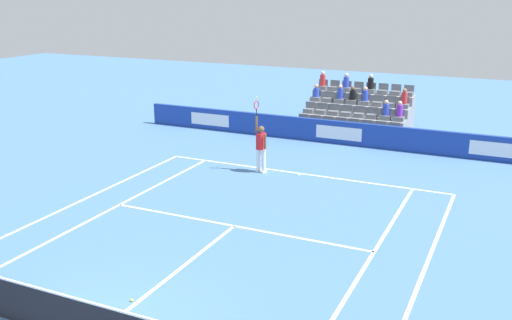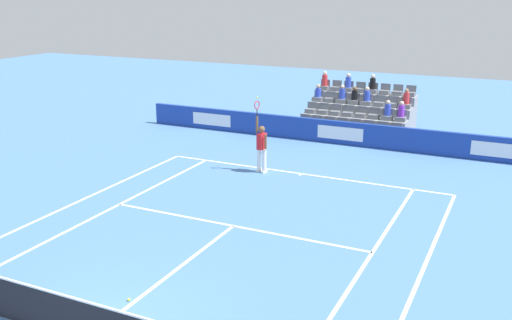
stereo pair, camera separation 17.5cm
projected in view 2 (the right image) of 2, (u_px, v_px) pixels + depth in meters
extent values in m
cube|color=white|center=(301.00, 174.00, 21.60)|extent=(10.97, 0.10, 0.01)
cube|color=white|center=(233.00, 226.00, 16.84)|extent=(8.23, 0.10, 0.01)
cube|color=white|center=(172.00, 273.00, 14.07)|extent=(0.10, 6.40, 0.01)
cube|color=white|center=(110.00, 209.00, 18.15)|extent=(0.10, 11.89, 0.01)
cube|color=white|center=(368.00, 259.00, 14.76)|extent=(0.10, 11.89, 0.01)
cube|color=white|center=(77.00, 202.00, 18.71)|extent=(0.10, 11.89, 0.01)
cube|color=white|center=(423.00, 270.00, 14.19)|extent=(0.10, 11.89, 0.01)
cube|color=white|center=(300.00, 174.00, 21.51)|extent=(0.10, 0.20, 0.01)
cube|color=#193899|center=(341.00, 133.00, 25.60)|extent=(19.53, 0.20, 1.03)
cube|color=white|center=(499.00, 150.00, 22.83)|extent=(2.08, 0.01, 0.58)
cube|color=white|center=(340.00, 133.00, 25.51)|extent=(2.08, 0.01, 0.58)
cube|color=white|center=(212.00, 120.00, 28.19)|extent=(2.08, 0.01, 0.58)
cube|color=white|center=(78.00, 299.00, 11.04)|extent=(11.77, 0.04, 0.04)
cylinder|color=white|center=(264.00, 161.00, 21.61)|extent=(0.16, 0.16, 0.90)
cylinder|color=white|center=(259.00, 160.00, 21.75)|extent=(0.16, 0.16, 0.90)
cube|color=white|center=(264.00, 172.00, 21.72)|extent=(0.17, 0.28, 0.08)
cube|color=white|center=(259.00, 170.00, 21.86)|extent=(0.17, 0.28, 0.08)
cube|color=red|center=(262.00, 141.00, 21.46)|extent=(0.29, 0.40, 0.60)
sphere|color=brown|center=(262.00, 129.00, 21.33)|extent=(0.24, 0.24, 0.24)
cylinder|color=brown|center=(257.00, 124.00, 21.42)|extent=(0.09, 0.09, 0.62)
cylinder|color=brown|center=(266.00, 142.00, 21.29)|extent=(0.09, 0.09, 0.56)
cylinder|color=black|center=(257.00, 112.00, 21.29)|extent=(0.04, 0.04, 0.28)
torus|color=red|center=(257.00, 105.00, 21.21)|extent=(0.09, 0.31, 0.31)
sphere|color=#D1E533|center=(257.00, 97.00, 21.13)|extent=(0.07, 0.07, 0.07)
cube|color=gray|center=(348.00, 134.00, 26.62)|extent=(4.96, 0.95, 0.42)
cube|color=slate|center=(395.00, 132.00, 25.64)|extent=(0.48, 0.44, 0.20)
cube|color=slate|center=(397.00, 126.00, 25.74)|extent=(0.48, 0.04, 0.30)
cube|color=slate|center=(381.00, 131.00, 25.89)|extent=(0.48, 0.44, 0.20)
cube|color=slate|center=(383.00, 125.00, 26.00)|extent=(0.48, 0.04, 0.30)
cube|color=slate|center=(368.00, 130.00, 26.15)|extent=(0.48, 0.44, 0.20)
cube|color=slate|center=(369.00, 123.00, 26.25)|extent=(0.48, 0.04, 0.30)
cube|color=slate|center=(354.00, 128.00, 26.40)|extent=(0.48, 0.44, 0.20)
cube|color=slate|center=(356.00, 122.00, 26.51)|extent=(0.48, 0.04, 0.30)
cube|color=slate|center=(341.00, 127.00, 26.66)|extent=(0.48, 0.44, 0.20)
cube|color=slate|center=(343.00, 121.00, 26.76)|extent=(0.48, 0.04, 0.30)
cube|color=slate|center=(329.00, 126.00, 26.91)|extent=(0.48, 0.44, 0.20)
cube|color=slate|center=(330.00, 119.00, 27.02)|extent=(0.48, 0.04, 0.30)
cube|color=slate|center=(316.00, 124.00, 27.17)|extent=(0.48, 0.44, 0.20)
cube|color=slate|center=(318.00, 118.00, 27.27)|extent=(0.48, 0.04, 0.30)
cube|color=slate|center=(304.00, 123.00, 27.43)|extent=(0.48, 0.44, 0.20)
cube|color=slate|center=(305.00, 117.00, 27.53)|extent=(0.48, 0.04, 0.30)
cube|color=gray|center=(354.00, 125.00, 27.38)|extent=(4.96, 0.95, 0.84)
cube|color=slate|center=(400.00, 119.00, 26.34)|extent=(0.48, 0.44, 0.20)
cube|color=slate|center=(402.00, 113.00, 26.44)|extent=(0.48, 0.04, 0.30)
cube|color=slate|center=(387.00, 118.00, 26.60)|extent=(0.48, 0.44, 0.20)
cube|color=slate|center=(388.00, 112.00, 26.70)|extent=(0.48, 0.04, 0.30)
cube|color=slate|center=(374.00, 116.00, 26.85)|extent=(0.48, 0.44, 0.20)
cube|color=slate|center=(375.00, 110.00, 26.95)|extent=(0.48, 0.04, 0.30)
cube|color=slate|center=(361.00, 115.00, 27.11)|extent=(0.48, 0.44, 0.20)
cube|color=slate|center=(362.00, 109.00, 27.21)|extent=(0.48, 0.04, 0.30)
cube|color=slate|center=(348.00, 114.00, 27.36)|extent=(0.48, 0.44, 0.20)
cube|color=slate|center=(349.00, 108.00, 27.46)|extent=(0.48, 0.04, 0.30)
cube|color=slate|center=(335.00, 113.00, 27.62)|extent=(0.48, 0.44, 0.20)
cube|color=slate|center=(337.00, 107.00, 27.72)|extent=(0.48, 0.04, 0.30)
cube|color=slate|center=(323.00, 112.00, 27.87)|extent=(0.48, 0.44, 0.20)
cube|color=slate|center=(324.00, 106.00, 27.98)|extent=(0.48, 0.04, 0.30)
cube|color=slate|center=(311.00, 111.00, 28.13)|extent=(0.48, 0.44, 0.20)
cube|color=slate|center=(312.00, 105.00, 28.23)|extent=(0.48, 0.04, 0.30)
cube|color=gray|center=(359.00, 117.00, 28.15)|extent=(4.96, 0.95, 1.26)
cube|color=slate|center=(405.00, 106.00, 27.04)|extent=(0.48, 0.44, 0.20)
cube|color=slate|center=(407.00, 100.00, 27.15)|extent=(0.48, 0.04, 0.30)
cube|color=slate|center=(392.00, 105.00, 27.30)|extent=(0.48, 0.44, 0.20)
cube|color=slate|center=(393.00, 99.00, 27.40)|extent=(0.48, 0.04, 0.30)
cube|color=slate|center=(379.00, 104.00, 27.56)|extent=(0.48, 0.44, 0.20)
cube|color=slate|center=(380.00, 98.00, 27.66)|extent=(0.48, 0.04, 0.30)
cube|color=slate|center=(366.00, 103.00, 27.81)|extent=(0.48, 0.44, 0.20)
cube|color=slate|center=(368.00, 97.00, 27.91)|extent=(0.48, 0.04, 0.30)
cube|color=slate|center=(354.00, 102.00, 28.07)|extent=(0.48, 0.44, 0.20)
cube|color=slate|center=(355.00, 96.00, 28.17)|extent=(0.48, 0.04, 0.30)
cube|color=slate|center=(342.00, 101.00, 28.32)|extent=(0.48, 0.44, 0.20)
cube|color=slate|center=(343.00, 95.00, 28.42)|extent=(0.48, 0.04, 0.30)
cube|color=slate|center=(329.00, 100.00, 28.58)|extent=(0.48, 0.44, 0.20)
cube|color=slate|center=(331.00, 94.00, 28.68)|extent=(0.48, 0.04, 0.30)
cube|color=slate|center=(318.00, 99.00, 28.83)|extent=(0.48, 0.44, 0.20)
cube|color=slate|center=(319.00, 93.00, 28.93)|extent=(0.48, 0.04, 0.30)
cube|color=gray|center=(365.00, 109.00, 28.91)|extent=(4.96, 0.95, 1.68)
cube|color=slate|center=(410.00, 94.00, 27.75)|extent=(0.48, 0.44, 0.20)
cube|color=slate|center=(411.00, 88.00, 27.85)|extent=(0.48, 0.04, 0.30)
cube|color=slate|center=(397.00, 93.00, 28.00)|extent=(0.48, 0.44, 0.20)
cube|color=slate|center=(398.00, 87.00, 28.10)|extent=(0.48, 0.04, 0.30)
cube|color=slate|center=(384.00, 92.00, 28.26)|extent=(0.48, 0.44, 0.20)
cube|color=slate|center=(386.00, 87.00, 28.36)|extent=(0.48, 0.04, 0.30)
cube|color=slate|center=(372.00, 91.00, 28.51)|extent=(0.48, 0.44, 0.20)
cube|color=slate|center=(373.00, 86.00, 28.62)|extent=(0.48, 0.04, 0.30)
cube|color=slate|center=(360.00, 90.00, 28.77)|extent=(0.48, 0.44, 0.20)
cube|color=slate|center=(361.00, 85.00, 28.87)|extent=(0.48, 0.04, 0.30)
cube|color=slate|center=(348.00, 89.00, 29.02)|extent=(0.48, 0.44, 0.20)
cube|color=slate|center=(349.00, 84.00, 29.13)|extent=(0.48, 0.04, 0.30)
cube|color=slate|center=(336.00, 89.00, 29.28)|extent=(0.48, 0.44, 0.20)
cube|color=slate|center=(337.00, 83.00, 29.38)|extent=(0.48, 0.04, 0.30)
cube|color=slate|center=(324.00, 88.00, 29.54)|extent=(0.48, 0.44, 0.20)
cube|color=slate|center=(326.00, 82.00, 29.64)|extent=(0.48, 0.04, 0.30)
cylinder|color=red|center=(406.00, 98.00, 26.98)|extent=(0.28, 0.28, 0.52)
sphere|color=#9E7251|center=(407.00, 91.00, 26.88)|extent=(0.20, 0.20, 0.20)
cylinder|color=red|center=(325.00, 80.00, 29.47)|extent=(0.28, 0.28, 0.55)
sphere|color=beige|center=(325.00, 73.00, 29.37)|extent=(0.20, 0.20, 0.20)
cylinder|color=blue|center=(388.00, 110.00, 26.54)|extent=(0.28, 0.28, 0.51)
sphere|color=beige|center=(388.00, 102.00, 26.44)|extent=(0.20, 0.20, 0.20)
cylinder|color=black|center=(354.00, 95.00, 28.02)|extent=(0.28, 0.28, 0.44)
sphere|color=brown|center=(355.00, 89.00, 27.93)|extent=(0.20, 0.20, 0.20)
cylinder|color=blue|center=(342.00, 94.00, 28.27)|extent=(0.28, 0.28, 0.49)
sphere|color=beige|center=(342.00, 87.00, 28.17)|extent=(0.20, 0.20, 0.20)
cylinder|color=blue|center=(348.00, 82.00, 28.97)|extent=(0.28, 0.28, 0.51)
sphere|color=beige|center=(349.00, 75.00, 28.87)|extent=(0.20, 0.20, 0.20)
cylinder|color=blue|center=(318.00, 93.00, 28.79)|extent=(0.28, 0.28, 0.43)
sphere|color=#D3A884|center=(318.00, 86.00, 28.70)|extent=(0.20, 0.20, 0.20)
cylinder|color=black|center=(373.00, 84.00, 28.45)|extent=(0.28, 0.28, 0.54)
sphere|color=beige|center=(373.00, 76.00, 28.35)|extent=(0.20, 0.20, 0.20)
cylinder|color=blue|center=(367.00, 96.00, 27.76)|extent=(0.28, 0.28, 0.48)
sphere|color=beige|center=(367.00, 89.00, 27.66)|extent=(0.20, 0.20, 0.20)
cylinder|color=purple|center=(401.00, 111.00, 26.28)|extent=(0.28, 0.28, 0.52)
sphere|color=beige|center=(402.00, 103.00, 26.18)|extent=(0.20, 0.20, 0.20)
sphere|color=#D1E533|center=(129.00, 300.00, 12.79)|extent=(0.07, 0.07, 0.07)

